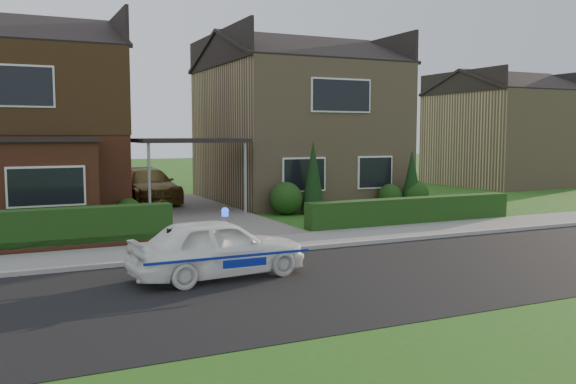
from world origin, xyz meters
TOP-DOWN VIEW (x-y plane):
  - ground at (0.00, 0.00)m, footprint 120.00×120.00m
  - road at (0.00, 0.00)m, footprint 60.00×6.00m
  - kerb at (0.00, 3.05)m, footprint 60.00×0.16m
  - sidewalk at (0.00, 4.10)m, footprint 60.00×2.00m
  - grass_verge at (0.00, -5.00)m, footprint 60.00×4.00m
  - driveway at (0.00, 11.00)m, footprint 3.80×12.00m
  - house_left at (-5.78, 13.90)m, footprint 7.50×9.53m
  - house_right at (5.80, 13.99)m, footprint 7.50×8.06m
  - carport_link at (0.00, 10.95)m, footprint 3.80×3.00m
  - dwarf_wall at (-5.80, 5.30)m, footprint 7.70×0.25m
  - hedge_left at (-5.80, 5.45)m, footprint 7.50×0.55m
  - hedge_right at (5.80, 5.35)m, footprint 7.50×0.55m
  - shrub_left_mid at (-4.00, 9.30)m, footprint 1.32×1.32m
  - shrub_left_near at (-2.40, 9.60)m, footprint 0.84×0.84m
  - shrub_right_near at (3.20, 9.40)m, footprint 1.20×1.20m
  - shrub_right_mid at (7.80, 9.50)m, footprint 0.96×0.96m
  - shrub_right_far at (8.80, 9.20)m, footprint 1.08×1.08m
  - conifer_a at (4.20, 9.20)m, footprint 0.90×0.90m
  - conifer_b at (8.60, 9.20)m, footprint 0.90×0.90m
  - neighbour_right at (20.00, 16.00)m, footprint 6.50×7.00m
  - police_car at (-2.13, 1.20)m, footprint 3.33×3.74m
  - driveway_car at (-0.73, 14.50)m, footprint 2.14×4.83m
  - potted_plant_b at (-2.50, 7.18)m, footprint 0.55×0.52m

SIDE VIEW (x-z plane):
  - ground at x=0.00m, z-range 0.00..0.00m
  - road at x=0.00m, z-range -0.01..0.01m
  - grass_verge at x=0.00m, z-range -0.01..0.01m
  - hedge_left at x=-5.80m, z-range -0.45..0.45m
  - hedge_right at x=5.80m, z-range -0.40..0.40m
  - sidewalk at x=0.00m, z-range 0.00..0.10m
  - kerb at x=0.00m, z-range 0.00..0.12m
  - driveway at x=0.00m, z-range 0.00..0.12m
  - dwarf_wall at x=-5.80m, z-range 0.00..0.36m
  - potted_plant_b at x=-2.50m, z-range 0.00..0.78m
  - shrub_left_near at x=-2.40m, z-range 0.00..0.84m
  - shrub_right_mid at x=7.80m, z-range 0.00..0.96m
  - shrub_right_far at x=8.80m, z-range 0.00..1.08m
  - shrub_right_near at x=3.20m, z-range 0.00..1.20m
  - police_car at x=-2.13m, z-range -0.08..1.32m
  - shrub_left_mid at x=-4.00m, z-range 0.00..1.32m
  - driveway_car at x=-0.73m, z-range 0.12..1.50m
  - conifer_b at x=8.60m, z-range 0.00..2.20m
  - conifer_a at x=4.20m, z-range 0.00..2.60m
  - neighbour_right at x=20.00m, z-range 0.00..5.20m
  - carport_link at x=0.00m, z-range 1.27..4.04m
  - house_right at x=5.80m, z-range 0.04..7.29m
  - house_left at x=-5.78m, z-range 0.19..7.44m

